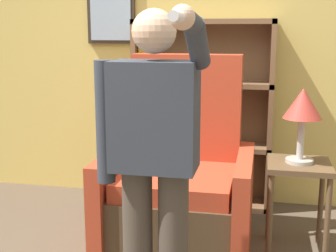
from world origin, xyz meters
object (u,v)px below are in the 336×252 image
person_standing (154,154)px  side_table (298,181)px  table_lamp (303,108)px  bookcase (191,116)px  armchair (180,190)px

person_standing → side_table: 1.26m
side_table → table_lamp: 0.48m
bookcase → side_table: size_ratio=2.48×
bookcase → table_lamp: bookcase is taller
table_lamp → bookcase: bearing=136.8°
side_table → armchair: bearing=-176.4°
person_standing → side_table: (0.75, 0.93, -0.39)m
armchair → table_lamp: armchair is taller
side_table → bookcase: bearing=136.8°
bookcase → side_table: (0.83, -0.78, -0.25)m
side_table → table_lamp: size_ratio=1.28×
bookcase → person_standing: size_ratio=0.99×
bookcase → side_table: bookcase is taller
bookcase → armchair: 0.91m
armchair → side_table: size_ratio=2.09×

